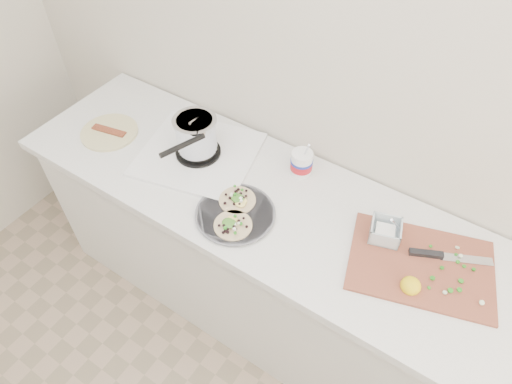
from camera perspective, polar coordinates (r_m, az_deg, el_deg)
The scene contains 6 objects.
counter at distance 2.17m, azimuth 3.55°, elevation -9.48°, with size 2.44×0.66×0.90m.
stove at distance 1.97m, azimuth -7.38°, elevation 6.24°, with size 0.58×0.55×0.24m.
taco_plate at distance 1.76m, azimuth -2.61°, elevation -2.54°, with size 0.31×0.31×0.04m.
tub at distance 1.89m, azimuth 5.79°, elevation 3.82°, with size 0.09×0.09×0.21m.
cutboard at distance 1.73m, azimuth 19.69°, elevation -7.94°, with size 0.58×0.47×0.08m.
bacon_plate at distance 2.21m, azimuth -17.86°, elevation 7.14°, with size 0.26×0.26×0.02m.
Camera 1 is at (0.53, 0.38, 2.27)m, focal length 32.00 mm.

